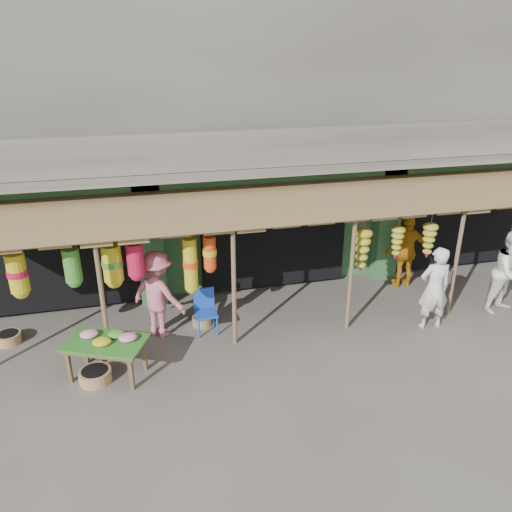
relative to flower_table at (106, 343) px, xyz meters
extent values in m
plane|color=#514C47|center=(3.99, 0.69, -0.70)|extent=(80.00, 80.00, 0.00)
cube|color=gray|center=(3.99, 5.69, 4.30)|extent=(16.00, 6.00, 4.00)
cube|color=#2D6033|center=(3.99, 5.84, 0.80)|extent=(16.00, 5.70, 3.00)
cube|color=gray|center=(3.99, 2.34, 2.50)|extent=(16.00, 0.90, 0.22)
cube|color=gray|center=(3.99, 1.94, 3.00)|extent=(16.00, 0.10, 0.80)
cube|color=#2D6033|center=(3.99, 2.74, 2.15)|extent=(16.00, 0.35, 0.35)
cube|color=yellow|center=(-1.01, 2.66, 2.05)|extent=(1.70, 0.06, 0.55)
cube|color=#B21414|center=(-1.01, 2.62, 2.05)|extent=(1.30, 0.02, 0.30)
cube|color=black|center=(-1.01, 3.69, 0.65)|extent=(3.60, 2.00, 2.50)
cube|color=black|center=(3.99, 3.69, 0.65)|extent=(3.60, 2.00, 2.50)
cube|color=black|center=(8.99, 3.69, 0.65)|extent=(3.60, 2.00, 2.50)
cube|color=#2D6033|center=(0.99, 2.74, 0.80)|extent=(0.60, 0.35, 3.00)
cube|color=#2D6033|center=(6.99, 2.74, 0.80)|extent=(0.60, 0.35, 3.00)
cylinder|color=brown|center=(-0.01, 0.49, 0.60)|extent=(0.09, 0.09, 2.60)
cylinder|color=brown|center=(2.49, 0.49, 0.60)|extent=(0.09, 0.09, 2.60)
cylinder|color=brown|center=(4.99, 0.49, 0.60)|extent=(0.09, 0.09, 2.60)
cylinder|color=brown|center=(7.49, 0.49, 0.60)|extent=(0.09, 0.09, 2.60)
cylinder|color=brown|center=(3.74, 0.49, 1.80)|extent=(12.90, 0.08, 0.08)
cylinder|color=brown|center=(0.99, 0.89, 1.65)|extent=(5.50, 0.06, 0.06)
cube|color=brown|center=(3.99, 1.59, 1.98)|extent=(14.00, 2.70, 0.22)
cube|color=brown|center=(-0.70, -0.04, -0.38)|extent=(0.09, 0.09, 0.64)
cube|color=brown|center=(0.40, -0.54, -0.38)|extent=(0.09, 0.09, 0.64)
cube|color=brown|center=(-0.45, 0.51, -0.38)|extent=(0.09, 0.09, 0.64)
cube|color=brown|center=(0.65, 0.01, -0.38)|extent=(0.09, 0.09, 0.64)
cube|color=brown|center=(-0.02, -0.02, -0.02)|extent=(1.61, 1.31, 0.06)
cube|color=#26661E|center=(-0.02, -0.02, 0.03)|extent=(1.67, 1.38, 0.03)
ellipsoid|color=pink|center=(-0.30, 0.22, 0.10)|extent=(0.34, 0.28, 0.14)
ellipsoid|color=gold|center=(-0.07, -0.11, 0.10)|extent=(0.34, 0.28, 0.14)
ellipsoid|color=pink|center=(0.39, -0.07, 0.10)|extent=(0.34, 0.28, 0.14)
ellipsoid|color=#449130|center=(0.20, 0.10, 0.10)|extent=(0.34, 0.28, 0.14)
cylinder|color=#1B47B5|center=(1.80, 0.87, -0.49)|extent=(0.04, 0.04, 0.43)
cylinder|color=#1B47B5|center=(2.19, 0.88, -0.49)|extent=(0.04, 0.04, 0.43)
cylinder|color=#1B47B5|center=(1.79, 1.26, -0.49)|extent=(0.04, 0.04, 0.43)
cylinder|color=#1B47B5|center=(2.18, 1.27, -0.49)|extent=(0.04, 0.04, 0.43)
cube|color=#1B47B5|center=(1.99, 1.07, -0.25)|extent=(0.47, 0.47, 0.05)
cube|color=#1B47B5|center=(1.98, 1.29, 0.01)|extent=(0.45, 0.06, 0.48)
cylinder|color=#9A6846|center=(-2.07, 1.66, -0.60)|extent=(0.63, 0.63, 0.21)
cylinder|color=#8F5F40|center=(-0.26, -0.13, -0.59)|extent=(0.70, 0.70, 0.23)
cylinder|color=#A8764E|center=(1.94, 1.40, -0.60)|extent=(0.53, 0.53, 0.20)
imported|color=silver|center=(6.76, 0.10, 0.24)|extent=(0.72, 0.51, 1.88)
imported|color=white|center=(8.82, 0.33, 0.27)|extent=(1.11, 0.97, 1.94)
imported|color=#C07912|center=(7.22, 2.08, 0.26)|extent=(1.13, 0.48, 1.92)
imported|color=#C5687A|center=(1.03, 1.22, 0.25)|extent=(1.40, 1.33, 1.91)
camera|label=1|loc=(0.76, -8.18, 5.01)|focal=35.00mm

